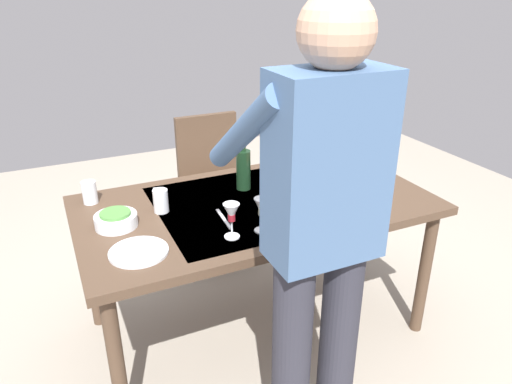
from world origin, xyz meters
The scene contains 16 objects.
ground_plane centered at (0.00, 0.00, 0.00)m, with size 6.00×6.00×0.00m, color #9E9384.
dining_table centered at (0.00, 0.00, 0.66)m, with size 1.66×0.90×0.73m.
chair_near centered at (-0.08, -0.83, 0.53)m, with size 0.40×0.40×0.91m.
person_server centered at (0.10, 0.71, 0.96)m, with size 0.42×0.61×1.69m.
wine_bottle centered at (-0.01, -0.17, 0.85)m, with size 0.07×0.07×0.30m.
wine_glass_left centered at (0.23, 0.27, 0.84)m, with size 0.07×0.07×0.15m.
wine_glass_right centered at (0.10, 0.27, 0.84)m, with size 0.07×0.07×0.15m.
water_cup_near_left centered at (0.43, -0.08, 0.79)m, with size 0.07×0.07×0.11m, color silver.
water_cup_near_right centered at (-0.50, 0.13, 0.78)m, with size 0.07×0.07×0.09m, color silver.
water_cup_far_left centered at (0.71, -0.32, 0.79)m, with size 0.07×0.07×0.11m, color silver.
serving_bowl_pasta centered at (-0.27, 0.10, 0.77)m, with size 0.30×0.30×0.07m.
side_bowl_salad centered at (0.64, -0.03, 0.77)m, with size 0.18×0.18×0.07m.
dinner_plate_near centered at (-0.67, -0.03, 0.74)m, with size 0.23×0.23×0.01m, color silver.
dinner_plate_far centered at (0.61, 0.23, 0.74)m, with size 0.23×0.23×0.01m, color silver.
table_knife centered at (0.21, 0.11, 0.74)m, with size 0.01×0.20×0.01m, color silver.
table_fork centered at (0.41, -0.27, 0.74)m, with size 0.01×0.18×0.01m, color silver.
Camera 1 is at (0.86, 1.87, 1.71)m, focal length 33.66 mm.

